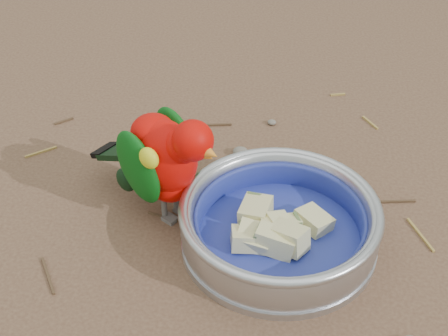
# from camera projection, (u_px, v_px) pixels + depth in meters

# --- Properties ---
(ground) EXTENTS (60.00, 60.00, 0.00)m
(ground) POSITION_uv_depth(u_px,v_px,m) (190.00, 285.00, 0.79)
(ground) COLOR brown
(food_bowl) EXTENTS (0.24, 0.24, 0.02)m
(food_bowl) POSITION_uv_depth(u_px,v_px,m) (279.00, 240.00, 0.83)
(food_bowl) COLOR #B2B2BA
(food_bowl) RESTS_ON ground
(bowl_wall) EXTENTS (0.24, 0.24, 0.04)m
(bowl_wall) POSITION_uv_depth(u_px,v_px,m) (280.00, 222.00, 0.81)
(bowl_wall) COLOR #B2B2BA
(bowl_wall) RESTS_ON food_bowl
(fruit_wedges) EXTENTS (0.14, 0.14, 0.03)m
(fruit_wedges) POSITION_uv_depth(u_px,v_px,m) (280.00, 226.00, 0.82)
(fruit_wedges) COLOR beige
(fruit_wedges) RESTS_ON food_bowl
(lory_parrot) EXTENTS (0.21, 0.18, 0.15)m
(lory_parrot) POSITION_uv_depth(u_px,v_px,m) (166.00, 165.00, 0.84)
(lory_parrot) COLOR #CB0803
(lory_parrot) RESTS_ON ground
(ground_debris) EXTENTS (0.90, 0.80, 0.01)m
(ground_debris) POSITION_uv_depth(u_px,v_px,m) (222.00, 231.00, 0.85)
(ground_debris) COLOR olive
(ground_debris) RESTS_ON ground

